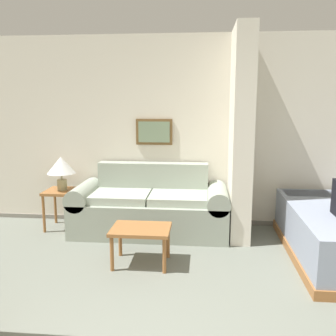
# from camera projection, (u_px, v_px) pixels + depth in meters

# --- Properties ---
(wall_back) EXTENTS (7.64, 0.16, 2.60)m
(wall_back) POSITION_uv_depth(u_px,v_px,m) (179.00, 132.00, 5.20)
(wall_back) COLOR silver
(wall_back) RESTS_ON ground_plane
(wall_partition_pillar) EXTENTS (0.24, 0.83, 2.60)m
(wall_partition_pillar) POSITION_uv_depth(u_px,v_px,m) (241.00, 135.00, 4.66)
(wall_partition_pillar) COLOR silver
(wall_partition_pillar) RESTS_ON ground_plane
(couch) EXTENTS (2.04, 0.84, 0.88)m
(couch) POSITION_uv_depth(u_px,v_px,m) (151.00, 208.00, 4.93)
(couch) COLOR #99A393
(couch) RESTS_ON ground_plane
(coffee_table) EXTENTS (0.62, 0.46, 0.40)m
(coffee_table) POSITION_uv_depth(u_px,v_px,m) (141.00, 233.00, 3.95)
(coffee_table) COLOR #996033
(coffee_table) RESTS_ON ground_plane
(side_table) EXTENTS (0.45, 0.45, 0.53)m
(side_table) POSITION_uv_depth(u_px,v_px,m) (63.00, 196.00, 5.06)
(side_table) COLOR #996033
(side_table) RESTS_ON ground_plane
(table_lamp) EXTENTS (0.38, 0.38, 0.45)m
(table_lamp) POSITION_uv_depth(u_px,v_px,m) (61.00, 167.00, 4.99)
(table_lamp) COLOR tan
(table_lamp) RESTS_ON side_table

